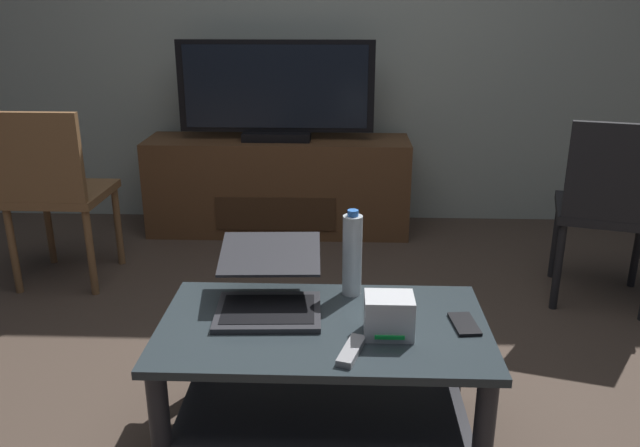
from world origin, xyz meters
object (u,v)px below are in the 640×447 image
object	(u,v)px
dining_chair	(610,204)
coffee_table	(323,362)
side_chair	(54,187)
laptop	(269,287)
tv_remote	(351,351)
media_cabinet	(278,185)
television	(276,93)
water_bottle_near	(352,255)
router_box	(389,316)
cell_phone	(464,324)

from	to	relation	value
dining_chair	coffee_table	bearing A→B (deg)	-140.54
side_chair	laptop	distance (m)	1.56
laptop	tv_remote	distance (m)	0.40
media_cabinet	television	bearing A→B (deg)	-90.00
dining_chair	water_bottle_near	xyz separation A→B (m)	(-1.17, -0.81, 0.07)
media_cabinet	tv_remote	size ratio (longest dim) A/B	9.83
dining_chair	router_box	xyz separation A→B (m)	(-1.06, -1.09, -0.01)
router_box	tv_remote	distance (m)	0.17
media_cabinet	dining_chair	bearing A→B (deg)	-31.36
dining_chair	tv_remote	bearing A→B (deg)	-134.15
laptop	cell_phone	world-z (taller)	laptop
router_box	dining_chair	bearing A→B (deg)	45.83
side_chair	cell_phone	bearing A→B (deg)	-33.20
dining_chair	laptop	world-z (taller)	dining_chair
coffee_table	dining_chair	distance (m)	1.64
side_chair	router_box	bearing A→B (deg)	-38.53
coffee_table	television	size ratio (longest dim) A/B	0.89
laptop	router_box	bearing A→B (deg)	-25.16
media_cabinet	cell_phone	size ratio (longest dim) A/B	11.24
coffee_table	cell_phone	world-z (taller)	cell_phone
router_box	tv_remote	world-z (taller)	router_box
dining_chair	tv_remote	distance (m)	1.68
dining_chair	water_bottle_near	distance (m)	1.42
media_cabinet	television	world-z (taller)	television
dining_chair	tv_remote	size ratio (longest dim) A/B	5.51
media_cabinet	water_bottle_near	size ratio (longest dim) A/B	5.30
media_cabinet	coffee_table	bearing A→B (deg)	-80.38
laptop	router_box	xyz separation A→B (m)	(0.37, -0.18, -0.00)
television	laptop	world-z (taller)	television
coffee_table	water_bottle_near	xyz separation A→B (m)	(0.09, 0.22, 0.28)
dining_chair	laptop	xyz separation A→B (m)	(-1.43, -0.92, -0.01)
coffee_table	water_bottle_near	distance (m)	0.36
coffee_table	cell_phone	distance (m)	0.45
side_chair	water_bottle_near	bearing A→B (deg)	-33.50
television	cell_phone	xyz separation A→B (m)	(0.77, -1.98, -0.42)
television	laptop	xyz separation A→B (m)	(0.16, -1.87, -0.36)
water_bottle_near	dining_chair	bearing A→B (deg)	34.92
cell_phone	tv_remote	bearing A→B (deg)	-158.92
media_cabinet	tv_remote	world-z (taller)	media_cabinet
media_cabinet	side_chair	distance (m)	1.33
dining_chair	cell_phone	size ratio (longest dim) A/B	6.29
laptop	water_bottle_near	distance (m)	0.30
coffee_table	dining_chair	world-z (taller)	dining_chair
coffee_table	media_cabinet	world-z (taller)	media_cabinet
coffee_table	television	xyz separation A→B (m)	(-0.34, 1.98, 0.56)
router_box	water_bottle_near	xyz separation A→B (m)	(-0.11, 0.28, 0.08)
media_cabinet	water_bottle_near	world-z (taller)	water_bottle_near
router_box	cell_phone	bearing A→B (deg)	15.03
television	laptop	distance (m)	1.91
dining_chair	cell_phone	distance (m)	1.32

